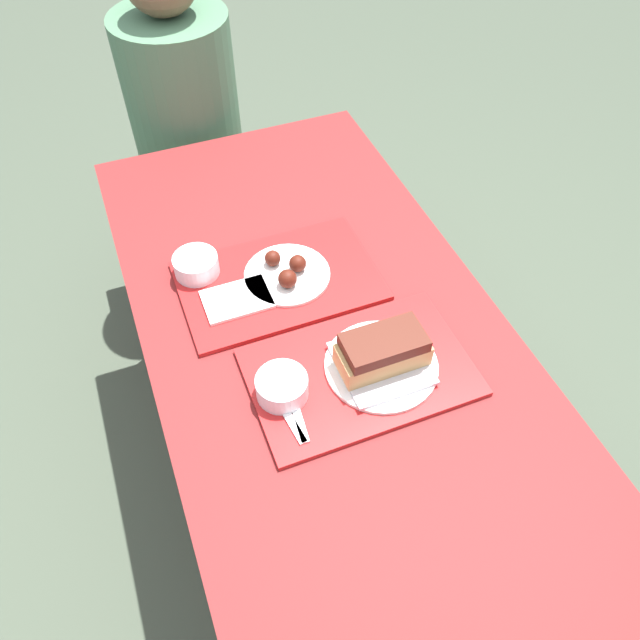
% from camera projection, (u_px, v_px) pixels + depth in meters
% --- Properties ---
extents(ground_plane, '(12.00, 12.00, 0.00)m').
position_uv_depth(ground_plane, '(323.00, 482.00, 1.93)').
color(ground_plane, '#424C3D').
extents(picnic_table, '(0.76, 1.55, 0.76)m').
position_uv_depth(picnic_table, '(324.00, 356.00, 1.44)').
color(picnic_table, maroon).
rests_on(picnic_table, ground_plane).
extents(picnic_bench_far, '(0.72, 0.28, 0.48)m').
position_uv_depth(picnic_bench_far, '(221.00, 192.00, 2.23)').
color(picnic_bench_far, maroon).
rests_on(picnic_bench_far, ground_plane).
extents(tray_near, '(0.45, 0.29, 0.01)m').
position_uv_depth(tray_near, '(360.00, 372.00, 1.27)').
color(tray_near, red).
rests_on(tray_near, picnic_table).
extents(tray_far, '(0.45, 0.29, 0.01)m').
position_uv_depth(tray_far, '(279.00, 281.00, 1.44)').
color(tray_far, red).
rests_on(tray_far, picnic_table).
extents(bowl_coleslaw_near, '(0.10, 0.10, 0.05)m').
position_uv_depth(bowl_coleslaw_near, '(282.00, 386.00, 1.21)').
color(bowl_coleslaw_near, silver).
rests_on(bowl_coleslaw_near, tray_near).
extents(brisket_sandwich_plate, '(0.23, 0.23, 0.09)m').
position_uv_depth(brisket_sandwich_plate, '(382.00, 356.00, 1.24)').
color(brisket_sandwich_plate, white).
rests_on(brisket_sandwich_plate, tray_near).
extents(plastic_fork_near, '(0.04, 0.17, 0.00)m').
position_uv_depth(plastic_fork_near, '(284.00, 409.00, 1.20)').
color(plastic_fork_near, white).
rests_on(plastic_fork_near, tray_near).
extents(plastic_knife_near, '(0.03, 0.17, 0.00)m').
position_uv_depth(plastic_knife_near, '(294.00, 405.00, 1.21)').
color(plastic_knife_near, white).
rests_on(plastic_knife_near, tray_near).
extents(condiment_packet, '(0.04, 0.03, 0.01)m').
position_uv_depth(condiment_packet, '(359.00, 342.00, 1.31)').
color(condiment_packet, '#A59E93').
rests_on(condiment_packet, tray_near).
extents(bowl_coleslaw_far, '(0.10, 0.10, 0.05)m').
position_uv_depth(bowl_coleslaw_far, '(196.00, 264.00, 1.42)').
color(bowl_coleslaw_far, silver).
rests_on(bowl_coleslaw_far, tray_far).
extents(wings_plate_far, '(0.20, 0.20, 0.05)m').
position_uv_depth(wings_plate_far, '(287.00, 272.00, 1.43)').
color(wings_plate_far, white).
rests_on(wings_plate_far, tray_far).
extents(napkin_far, '(0.15, 0.10, 0.01)m').
position_uv_depth(napkin_far, '(237.00, 299.00, 1.38)').
color(napkin_far, white).
rests_on(napkin_far, tray_far).
extents(person_seated_across, '(0.34, 0.34, 0.76)m').
position_uv_depth(person_seated_across, '(181.00, 91.00, 1.90)').
color(person_seated_across, '#477051').
rests_on(person_seated_across, picnic_bench_far).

